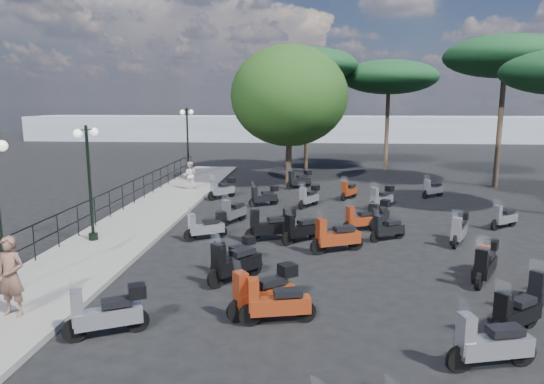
# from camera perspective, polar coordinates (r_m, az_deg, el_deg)

# --- Properties ---
(ground) EXTENTS (120.00, 120.00, 0.00)m
(ground) POSITION_cam_1_polar(r_m,az_deg,el_deg) (17.14, 3.53, -5.60)
(ground) COLOR black
(ground) RESTS_ON ground
(sidewalk) EXTENTS (3.00, 30.00, 0.15)m
(sidewalk) POSITION_cam_1_polar(r_m,az_deg,el_deg) (21.12, -14.27, -2.61)
(sidewalk) COLOR slate
(sidewalk) RESTS_ON ground
(railing) EXTENTS (0.04, 26.04, 1.10)m
(railing) POSITION_cam_1_polar(r_m,az_deg,el_deg) (21.22, -17.87, -0.46)
(railing) COLOR black
(railing) RESTS_ON sidewalk
(lamp_post_1) EXTENTS (0.42, 1.13, 3.87)m
(lamp_post_1) POSITION_cam_1_polar(r_m,az_deg,el_deg) (17.18, -20.71, 1.81)
(lamp_post_1) COLOR black
(lamp_post_1) RESTS_ON sidewalk
(lamp_post_2) EXTENTS (0.60, 1.21, 4.27)m
(lamp_post_2) POSITION_cam_1_polar(r_m,az_deg,el_deg) (30.65, -9.91, 6.31)
(lamp_post_2) COLOR black
(lamp_post_2) RESTS_ON sidewalk
(woman) EXTENTS (0.69, 0.50, 1.78)m
(woman) POSITION_cam_1_polar(r_m,az_deg,el_deg) (12.08, -28.37, -8.72)
(woman) COLOR brown
(woman) RESTS_ON sidewalk
(pedestrian_far) EXTENTS (0.78, 0.64, 1.48)m
(pedestrian_far) POSITION_cam_1_polar(r_m,az_deg,el_deg) (26.36, -9.65, 1.95)
(pedestrian_far) COLOR beige
(pedestrian_far) RESTS_ON sidewalk
(scooter_0) EXTENTS (1.60, 0.96, 1.37)m
(scooter_0) POSITION_cam_1_polar(r_m,az_deg,el_deg) (10.74, -18.84, -13.33)
(scooter_0) COLOR black
(scooter_0) RESTS_ON ground
(scooter_1) EXTENTS (1.31, 1.49, 1.49)m
(scooter_1) POSITION_cam_1_polar(r_m,az_deg,el_deg) (13.10, -4.45, -8.40)
(scooter_1) COLOR black
(scooter_1) RESTS_ON ground
(scooter_2) EXTENTS (1.19, 1.13, 1.19)m
(scooter_2) POSITION_cam_1_polar(r_m,az_deg,el_deg) (14.05, -4.51, -7.36)
(scooter_2) COLOR black
(scooter_2) RESTS_ON ground
(scooter_3) EXTENTS (1.42, 0.94, 1.25)m
(scooter_3) POSITION_cam_1_polar(r_m,az_deg,el_deg) (17.13, -7.76, -4.06)
(scooter_3) COLOR black
(scooter_3) RESTS_ON ground
(scooter_4) EXTENTS (0.87, 1.51, 1.30)m
(scooter_4) POSITION_cam_1_polar(r_m,az_deg,el_deg) (19.30, -4.56, -2.39)
(scooter_4) COLOR black
(scooter_4) RESTS_ON ground
(scooter_5) EXTENTS (1.24, 1.31, 1.31)m
(scooter_5) POSITION_cam_1_polar(r_m,az_deg,el_deg) (24.26, -5.88, 0.36)
(scooter_5) COLOR black
(scooter_5) RESTS_ON ground
(scooter_7) EXTENTS (1.55, 1.23, 1.44)m
(scooter_7) POSITION_cam_1_polar(r_m,az_deg,el_deg) (11.13, -0.98, -11.72)
(scooter_7) COLOR black
(scooter_7) RESTS_ON ground
(scooter_8) EXTENTS (1.74, 0.97, 1.48)m
(scooter_8) POSITION_cam_1_polar(r_m,az_deg,el_deg) (15.66, 7.53, -5.29)
(scooter_8) COLOR black
(scooter_8) RESTS_ON ground
(scooter_9) EXTENTS (1.76, 0.93, 1.47)m
(scooter_9) POSITION_cam_1_polar(r_m,az_deg,el_deg) (16.78, -0.06, -3.98)
(scooter_9) COLOR black
(scooter_9) RESTS_ON ground
(scooter_10) EXTENTS (1.36, 0.92, 1.20)m
(scooter_10) POSITION_cam_1_polar(r_m,az_deg,el_deg) (22.40, -0.94, -0.55)
(scooter_10) COLOR black
(scooter_10) RESTS_ON ground
(scooter_11) EXTENTS (1.40, 1.09, 1.30)m
(scooter_11) POSITION_cam_1_polar(r_m,az_deg,el_deg) (27.06, 3.22, 1.44)
(scooter_11) COLOR black
(scooter_11) RESTS_ON ground
(scooter_13) EXTENTS (1.69, 0.65, 1.36)m
(scooter_13) POSITION_cam_1_polar(r_m,az_deg,el_deg) (10.74, 0.45, -13.00)
(scooter_13) COLOR black
(scooter_13) RESTS_ON ground
(scooter_14) EXTENTS (1.33, 0.88, 1.19)m
(scooter_14) POSITION_cam_1_polar(r_m,az_deg,el_deg) (17.33, 13.39, -4.28)
(scooter_14) COLOR black
(scooter_14) RESTS_ON ground
(scooter_15) EXTENTS (1.32, 1.18, 1.33)m
(scooter_15) POSITION_cam_1_polar(r_m,az_deg,el_deg) (16.66, 3.37, -4.43)
(scooter_15) COLOR black
(scooter_15) RESTS_ON ground
(scooter_16) EXTENTS (0.98, 1.49, 1.31)m
(scooter_16) POSITION_cam_1_polar(r_m,az_deg,el_deg) (19.04, 12.50, -2.66)
(scooter_16) COLOR black
(scooter_16) RESTS_ON ground
(scooter_17) EXTENTS (0.98, 1.39, 1.25)m
(scooter_17) POSITION_cam_1_polar(r_m,az_deg,el_deg) (22.25, 4.37, -0.61)
(scooter_17) COLOR black
(scooter_17) RESTS_ON ground
(scooter_18) EXTENTS (1.72, 0.70, 1.39)m
(scooter_18) POSITION_cam_1_polar(r_m,az_deg,el_deg) (9.91, 24.30, -16.03)
(scooter_18) COLOR black
(scooter_18) RESTS_ON ground
(scooter_19) EXTENTS (0.89, 1.44, 1.26)m
(scooter_19) POSITION_cam_1_polar(r_m,az_deg,el_deg) (14.79, 23.82, -7.39)
(scooter_19) COLOR black
(scooter_19) RESTS_ON ground
(scooter_20) EXTENTS (1.03, 1.53, 1.36)m
(scooter_20) POSITION_cam_1_polar(r_m,az_deg,el_deg) (14.22, 23.82, -7.77)
(scooter_20) COLOR black
(scooter_20) RESTS_ON ground
(scooter_21) EXTENTS (1.44, 0.94, 1.26)m
(scooter_21) POSITION_cam_1_polar(r_m,az_deg,el_deg) (18.39, 10.48, -3.12)
(scooter_21) COLOR black
(scooter_21) RESTS_ON ground
(scooter_22) EXTENTS (1.26, 1.30, 1.31)m
(scooter_22) POSITION_cam_1_polar(r_m,az_deg,el_deg) (22.41, 12.78, -0.70)
(scooter_22) COLOR black
(scooter_22) RESTS_ON ground
(scooter_23) EXTENTS (0.91, 1.37, 1.23)m
(scooter_23) POSITION_cam_1_polar(r_m,az_deg,el_deg) (24.30, 9.02, 0.13)
(scooter_23) COLOR black
(scooter_23) RESTS_ON ground
(scooter_24) EXTENTS (1.36, 1.08, 1.30)m
(scooter_24) POSITION_cam_1_polar(r_m,az_deg,el_deg) (11.45, 26.69, -12.75)
(scooter_24) COLOR black
(scooter_24) RESTS_ON ground
(scooter_27) EXTENTS (0.93, 1.52, 1.31)m
(scooter_27) POSITION_cam_1_polar(r_m,az_deg,el_deg) (17.63, 21.17, -4.19)
(scooter_27) COLOR black
(scooter_27) RESTS_ON ground
(scooter_28) EXTENTS (1.28, 0.98, 1.21)m
(scooter_28) POSITION_cam_1_polar(r_m,az_deg,el_deg) (20.47, 25.62, -2.76)
(scooter_28) COLOR black
(scooter_28) RESTS_ON ground
(scooter_29) EXTENTS (1.26, 1.03, 1.22)m
(scooter_29) POSITION_cam_1_polar(r_m,az_deg,el_deg) (25.72, 18.37, 0.29)
(scooter_29) COLOR black
(scooter_29) RESTS_ON ground
(broadleaf_tree) EXTENTS (6.70, 6.70, 7.95)m
(broadleaf_tree) POSITION_cam_1_polar(r_m,az_deg,el_deg) (27.99, 2.02, 11.21)
(broadleaf_tree) COLOR #38281E
(broadleaf_tree) RESTS_ON ground
(pine_0) EXTENTS (6.72, 6.72, 7.63)m
(pine_0) POSITION_cam_1_polar(r_m,az_deg,el_deg) (35.29, 13.61, 12.98)
(pine_0) COLOR #38281E
(pine_0) RESTS_ON ground
(pine_1) EXTENTS (6.61, 6.61, 8.36)m
(pine_1) POSITION_cam_1_polar(r_m,az_deg,el_deg) (30.11, 25.80, 14.13)
(pine_1) COLOR #38281E
(pine_1) RESTS_ON ground
(pine_2) EXTENTS (6.79, 6.79, 8.36)m
(pine_2) POSITION_cam_1_polar(r_m,az_deg,el_deg) (33.47, 4.13, 14.61)
(pine_2) COLOR #38281E
(pine_2) RESTS_ON ground
(distant_hills) EXTENTS (70.00, 8.00, 3.00)m
(distant_hills) POSITION_cam_1_polar(r_m,az_deg,el_deg) (61.55, 4.22, 7.47)
(distant_hills) COLOR gray
(distant_hills) RESTS_ON ground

